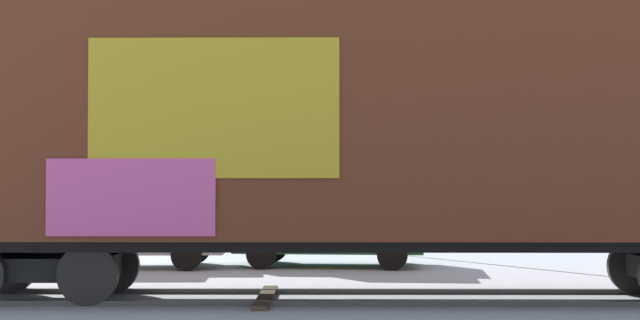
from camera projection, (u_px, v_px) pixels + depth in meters
The scene contains 7 objects.
ground_plane at pixel (312, 300), 13.68m from camera, with size 260.00×260.00×0.00m, color #B2B5BC.
track at pixel (357, 297), 13.73m from camera, with size 60.00×4.69×0.08m.
freight_car at pixel (375, 126), 13.79m from camera, with size 16.34×3.69×4.87m.
flagpole at pixel (338, 21), 24.23m from camera, with size 1.04×1.30×9.91m.
hillside at pixel (288, 129), 74.06m from camera, with size 122.07×29.31×17.32m.
parked_car_silver at pixel (114, 231), 18.93m from camera, with size 4.68×1.91×1.55m.
parked_car_green at pixel (329, 225), 19.21m from camera, with size 4.26×2.33×1.81m.
Camera 1 is at (-0.48, -13.73, 1.87)m, focal length 49.09 mm.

